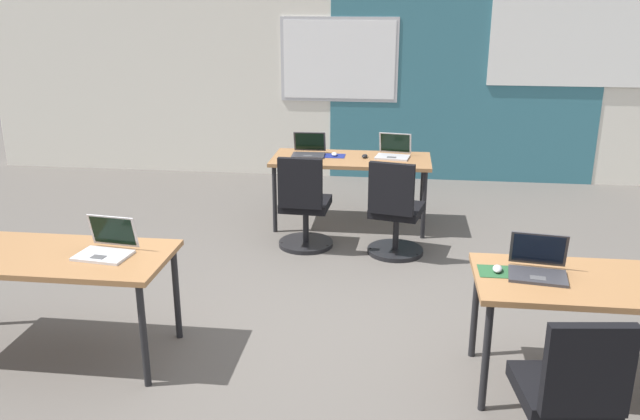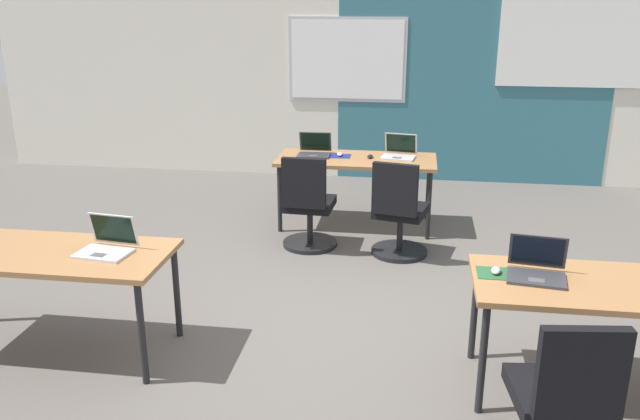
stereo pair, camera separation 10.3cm
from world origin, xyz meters
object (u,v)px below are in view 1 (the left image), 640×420
Objects in this scene: laptop_far_left at (309,150)px; laptop_far_right at (393,152)px; desk_far_center at (351,164)px; laptop_near_left_inner at (107,247)px; mouse_far_right at (365,156)px; desk_near_left at (47,262)px; chair_near_right_inner at (566,407)px; laptop_near_right_inner at (538,266)px; desk_near_right at (614,291)px; mouse_far_left at (334,154)px; chair_far_right at (395,217)px; mouse_near_right_inner at (497,269)px; chair_far_left at (304,210)px.

laptop_far_right is at bearing 0.25° from laptop_far_left.
desk_far_center is at bearing -158.17° from laptop_far_right.
laptop_near_left_inner is 3.15m from mouse_far_right.
laptop_far_right is at bearing 65.39° from laptop_near_left_inner.
desk_near_left is at bearing -116.33° from laptop_far_left.
desk_near_left is at bearing -117.94° from laptop_far_right.
desk_near_left is 4.71× the size of laptop_far_left.
laptop_near_left_inner reaches higher than chair_near_right_inner.
laptop_far_right reaches higher than mouse_far_right.
laptop_near_right_inner is 3.45× the size of mouse_far_right.
desk_near_right is 1.00× the size of desk_far_center.
desk_far_center is at bearing 123.68° from laptop_near_right_inner.
desk_near_right is at bearing -55.95° from mouse_far_left.
laptop_near_left_inner is at bearing 59.87° from chair_far_right.
mouse_near_right_inner is at bearing -71.01° from mouse_far_right.
chair_far_right is 1.31m from laptop_far_left.
laptop_near_left_inner reaches higher than mouse_far_right.
mouse_far_left is (-0.31, 0.03, 0.00)m from mouse_far_right.
desk_near_right is 3.25m from mouse_far_right.
mouse_far_left is (1.57, 2.85, 0.08)m from desk_near_left.
chair_near_right_inner is at bearing -67.08° from laptop_far_right.
desk_far_center is at bearing -10.20° from laptop_far_left.
chair_far_left is at bearing -87.14° from laptop_far_left.
chair_near_right_inner is (3.09, -0.78, -0.28)m from desk_near_left.
mouse_far_right is at bearing 108.99° from mouse_near_right_inner.
laptop_near_left_inner reaches higher than mouse_near_right_inner.
desk_far_center is at bearing 122.01° from desk_near_right.
chair_far_right is at bearing 177.46° from chair_far_left.
laptop_far_left is (-0.58, 0.04, 0.03)m from mouse_far_right.
laptop_far_right is at bearing 115.53° from laptop_near_right_inner.
laptop_near_right_inner is 1.01× the size of laptop_near_left_inner.
laptop_near_left_inner is 1.07× the size of laptop_far_left.
mouse_far_left is (1.17, 2.81, -0.03)m from laptop_near_left_inner.
mouse_near_right_inner is 0.30× the size of laptop_near_left_inner.
laptop_far_left is 0.87m from chair_far_left.
desk_far_center is (-1.75, 2.80, 0.00)m from desk_near_right.
desk_near_left and desk_far_center have the same top height.
mouse_near_right_inner reaches higher than desk_far_center.
desk_far_center is 0.45m from laptop_far_right.
laptop_far_left is (-1.76, 2.82, -0.00)m from laptop_near_right_inner.
chair_far_left is at bearing 135.56° from desk_near_right.
chair_near_right_inner reaches higher than desk_far_center.
mouse_far_right is at bearing -5.91° from mouse_far_left.
chair_far_right is (0.33, -0.81, -0.36)m from mouse_far_right.
desk_near_right is 3.19m from laptop_far_right.
chair_near_right_inner is 4.07m from laptop_far_left.
laptop_near_right_inner is 2.67m from laptop_near_left_inner.
desk_near_right is 3.61m from laptop_far_left.
chair_far_right reaches higher than desk_far_center.
chair_far_left is at bearing -118.15° from desk_far_center.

